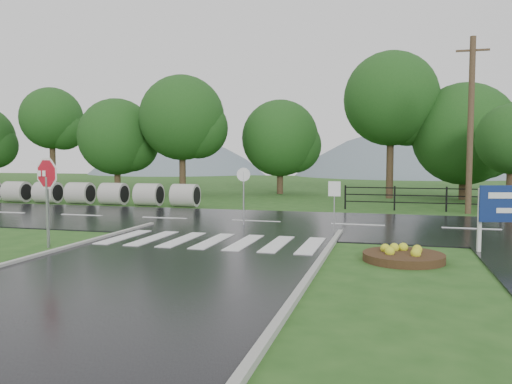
% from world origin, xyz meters
% --- Properties ---
extents(ground, '(120.00, 120.00, 0.00)m').
position_xyz_m(ground, '(0.00, 0.00, 0.00)').
color(ground, '#244F1A').
rests_on(ground, ground).
extents(main_road, '(90.00, 8.00, 0.04)m').
position_xyz_m(main_road, '(0.00, 10.00, 0.00)').
color(main_road, black).
rests_on(main_road, ground).
extents(crosswalk, '(6.50, 2.80, 0.02)m').
position_xyz_m(crosswalk, '(0.00, 5.00, 0.06)').
color(crosswalk, silver).
rests_on(crosswalk, ground).
extents(fence_west, '(9.58, 0.08, 1.20)m').
position_xyz_m(fence_west, '(7.75, 16.00, 0.72)').
color(fence_west, black).
rests_on(fence_west, ground).
extents(hills, '(102.00, 48.00, 48.00)m').
position_xyz_m(hills, '(3.49, 65.00, -15.54)').
color(hills, slate).
rests_on(hills, ground).
extents(treeline, '(83.20, 5.20, 10.00)m').
position_xyz_m(treeline, '(1.00, 24.00, 0.00)').
color(treeline, '#153F13').
rests_on(treeline, ground).
extents(culvert_pipes, '(13.90, 1.20, 1.20)m').
position_xyz_m(culvert_pipes, '(-11.49, 15.00, 0.60)').
color(culvert_pipes, '#9E9B93').
rests_on(culvert_pipes, ground).
extents(stop_sign, '(1.18, 0.36, 2.74)m').
position_xyz_m(stop_sign, '(-4.27, 3.00, 1.91)').
color(stop_sign, '#939399').
rests_on(stop_sign, ground).
extents(flower_bed, '(2.01, 2.01, 0.40)m').
position_xyz_m(flower_bed, '(5.52, 3.73, 0.15)').
color(flower_bed, '#332111').
rests_on(flower_bed, ground).
extents(reg_sign_small, '(0.40, 0.06, 1.80)m').
position_xyz_m(reg_sign_small, '(3.40, 7.31, 1.31)').
color(reg_sign_small, '#939399').
rests_on(reg_sign_small, ground).
extents(reg_sign_round, '(0.51, 0.08, 2.20)m').
position_xyz_m(reg_sign_round, '(-0.15, 8.77, 1.40)').
color(reg_sign_round, '#939399').
rests_on(reg_sign_round, ground).
extents(utility_pole_east, '(1.43, 0.27, 8.03)m').
position_xyz_m(utility_pole_east, '(8.65, 15.50, 4.08)').
color(utility_pole_east, '#473523').
rests_on(utility_pole_east, ground).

